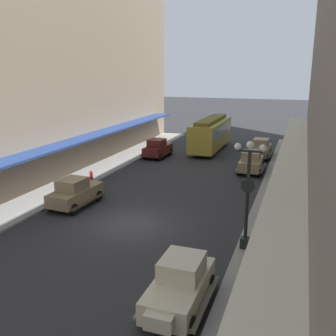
# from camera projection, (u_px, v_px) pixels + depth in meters

# --- Properties ---
(ground_plane) EXTENTS (200.00, 200.00, 0.00)m
(ground_plane) POSITION_uv_depth(u_px,v_px,m) (133.00, 224.00, 21.43)
(ground_plane) COLOR #2D2D30
(sidewalk_left) EXTENTS (3.00, 60.00, 0.15)m
(sidewalk_left) POSITION_uv_depth(u_px,v_px,m) (23.00, 207.00, 23.82)
(sidewalk_left) COLOR #99968E
(sidewalk_left) RESTS_ON ground
(sidewalk_right) EXTENTS (3.00, 60.00, 0.15)m
(sidewalk_right) POSITION_uv_depth(u_px,v_px,m) (270.00, 242.00, 19.00)
(sidewalk_right) COLOR #99968E
(sidewalk_right) RESTS_ON ground
(parked_car_0) EXTENTS (2.23, 4.29, 1.84)m
(parked_car_0) POSITION_uv_depth(u_px,v_px,m) (158.00, 148.00, 37.69)
(parked_car_0) COLOR #591919
(parked_car_0) RESTS_ON ground
(parked_car_1) EXTENTS (2.31, 4.32, 1.84)m
(parked_car_1) POSITION_uv_depth(u_px,v_px,m) (75.00, 192.00, 24.09)
(parked_car_1) COLOR #997F5B
(parked_car_1) RESTS_ON ground
(parked_car_2) EXTENTS (2.16, 4.27, 1.84)m
(parked_car_2) POSITION_uv_depth(u_px,v_px,m) (180.00, 283.00, 13.77)
(parked_car_2) COLOR beige
(parked_car_2) RESTS_ON ground
(parked_car_3) EXTENTS (2.19, 4.28, 1.84)m
(parked_car_3) POSITION_uv_depth(u_px,v_px,m) (251.00, 161.00, 32.10)
(parked_car_3) COLOR #997F5B
(parked_car_3) RESTS_ON ground
(parked_car_4) EXTENTS (2.24, 4.30, 1.84)m
(parked_car_4) POSITION_uv_depth(u_px,v_px,m) (260.00, 148.00, 37.52)
(parked_car_4) COLOR #997F5B
(parked_car_4) RESTS_ON ground
(streetcar) EXTENTS (2.54, 9.60, 3.46)m
(streetcar) POSITION_uv_depth(u_px,v_px,m) (211.00, 133.00, 40.68)
(streetcar) COLOR gold
(streetcar) RESTS_ON ground
(lamp_post_with_clock) EXTENTS (1.42, 0.44, 5.16)m
(lamp_post_with_clock) POSITION_uv_depth(u_px,v_px,m) (248.00, 191.00, 17.58)
(lamp_post_with_clock) COLOR black
(lamp_post_with_clock) RESTS_ON sidewalk_right
(fire_hydrant) EXTENTS (0.24, 0.24, 0.82)m
(fire_hydrant) POSITION_uv_depth(u_px,v_px,m) (91.00, 176.00, 29.16)
(fire_hydrant) COLOR #B21E19
(fire_hydrant) RESTS_ON sidewalk_left
(pedestrian_1) EXTENTS (0.36, 0.28, 1.67)m
(pedestrian_1) POSITION_uv_depth(u_px,v_px,m) (279.00, 233.00, 17.82)
(pedestrian_1) COLOR #2D2D33
(pedestrian_1) RESTS_ON sidewalk_right
(pedestrian_2) EXTENTS (0.36, 0.28, 1.67)m
(pedestrian_2) POSITION_uv_depth(u_px,v_px,m) (280.00, 162.00, 31.56)
(pedestrian_2) COLOR slate
(pedestrian_2) RESTS_ON sidewalk_right
(pedestrian_3) EXTENTS (0.36, 0.24, 1.64)m
(pedestrian_3) POSITION_uv_depth(u_px,v_px,m) (280.00, 182.00, 26.02)
(pedestrian_3) COLOR #4C4238
(pedestrian_3) RESTS_ON sidewalk_right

